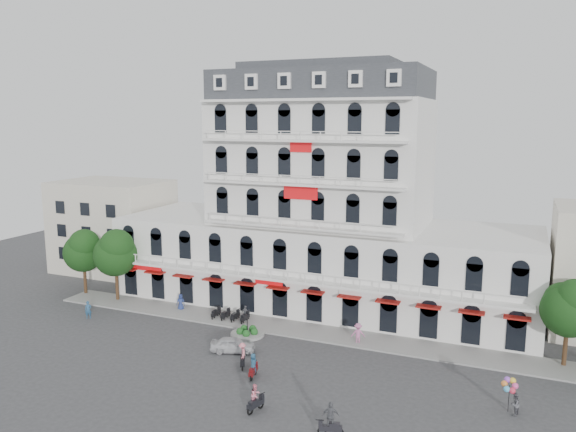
# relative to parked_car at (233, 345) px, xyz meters

# --- Properties ---
(ground) EXTENTS (120.00, 120.00, 0.00)m
(ground) POSITION_rel_parked_car_xyz_m (2.44, -2.11, -0.66)
(ground) COLOR #38383A
(ground) RESTS_ON ground
(sidewalk) EXTENTS (53.00, 4.00, 0.16)m
(sidewalk) POSITION_rel_parked_car_xyz_m (2.44, 6.89, -0.58)
(sidewalk) COLOR gray
(sidewalk) RESTS_ON ground
(main_building) EXTENTS (45.00, 15.00, 25.80)m
(main_building) POSITION_rel_parked_car_xyz_m (2.44, 15.89, 9.30)
(main_building) COLOR silver
(main_building) RESTS_ON ground
(flank_building_west) EXTENTS (14.00, 10.00, 12.00)m
(flank_building_west) POSITION_rel_parked_car_xyz_m (-27.56, 17.89, 5.34)
(flank_building_west) COLOR beige
(flank_building_west) RESTS_ON ground
(traffic_island) EXTENTS (3.20, 3.20, 1.60)m
(traffic_island) POSITION_rel_parked_car_xyz_m (-0.56, 3.89, -0.41)
(traffic_island) COLOR gray
(traffic_island) RESTS_ON ground
(parked_scooter_row) EXTENTS (4.40, 1.80, 1.10)m
(parked_scooter_row) POSITION_rel_parked_car_xyz_m (-3.91, 6.69, -0.66)
(parked_scooter_row) COLOR black
(parked_scooter_row) RESTS_ON ground
(tree_west_outer) EXTENTS (4.50, 4.48, 7.76)m
(tree_west_outer) POSITION_rel_parked_car_xyz_m (-23.50, 7.87, 4.68)
(tree_west_outer) COLOR #382314
(tree_west_outer) RESTS_ON ground
(tree_west_inner) EXTENTS (4.76, 4.76, 8.25)m
(tree_west_inner) POSITION_rel_parked_car_xyz_m (-18.50, 7.37, 5.02)
(tree_west_inner) COLOR #382314
(tree_west_inner) RESTS_ON ground
(tree_east_inner) EXTENTS (4.40, 4.37, 7.57)m
(tree_east_inner) POSITION_rel_parked_car_xyz_m (26.50, 7.87, 4.55)
(tree_east_inner) COLOR #382314
(tree_east_inner) RESTS_ON ground
(parked_car) EXTENTS (4.19, 2.69, 1.33)m
(parked_car) POSITION_rel_parked_car_xyz_m (0.00, 0.00, 0.00)
(parked_car) COLOR silver
(parked_car) RESTS_ON ground
(rider_southwest) EXTENTS (0.78, 1.67, 2.04)m
(rider_southwest) POSITION_rel_parked_car_xyz_m (6.24, -8.32, 0.36)
(rider_southwest) COLOR black
(rider_southwest) RESTS_ON ground
(rider_east) EXTENTS (0.61, 1.70, 2.02)m
(rider_east) POSITION_rel_parked_car_xyz_m (3.81, -3.73, 0.32)
(rider_east) COLOR maroon
(rider_east) RESTS_ON ground
(rider_northeast) EXTENTS (1.67, 0.75, 2.34)m
(rider_northeast) POSITION_rel_parked_car_xyz_m (12.02, -9.19, 0.51)
(rider_northeast) COLOR #232228
(rider_northeast) RESTS_ON ground
(rider_center) EXTENTS (1.03, 1.59, 2.15)m
(rider_center) POSITION_rel_parked_car_xyz_m (2.21, -2.47, 0.46)
(rider_center) COLOR black
(rider_center) RESTS_ON ground
(pedestrian_left) EXTENTS (1.03, 0.86, 1.79)m
(pedestrian_left) POSITION_rel_parked_car_xyz_m (-10.24, 7.39, 0.23)
(pedestrian_left) COLOR navy
(pedestrian_left) RESTS_ON ground
(pedestrian_mid) EXTENTS (0.97, 0.61, 1.54)m
(pedestrian_mid) POSITION_rel_parked_car_xyz_m (-2.55, 7.39, 0.11)
(pedestrian_mid) COLOR slate
(pedestrian_mid) RESTS_ON ground
(pedestrian_right) EXTENTS (1.40, 1.04, 1.93)m
(pedestrian_right) POSITION_rel_parked_car_xyz_m (9.56, 5.97, 0.30)
(pedestrian_right) COLOR #C3679C
(pedestrian_right) RESTS_ON ground
(pedestrian_far) EXTENTS (0.79, 0.72, 1.82)m
(pedestrian_far) POSITION_rel_parked_car_xyz_m (-17.56, 1.69, 0.24)
(pedestrian_far) COLOR #29537B
(pedestrian_far) RESTS_ON ground
(balloon_vendor) EXTENTS (1.40, 1.30, 2.45)m
(balloon_vendor) POSITION_rel_parked_car_xyz_m (22.68, -1.77, 0.62)
(balloon_vendor) COLOR #54545B
(balloon_vendor) RESTS_ON ground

